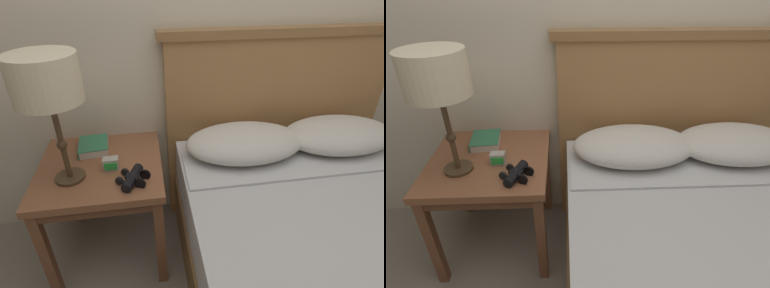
% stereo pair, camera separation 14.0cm
% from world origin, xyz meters
% --- Properties ---
extents(nightstand, '(0.58, 0.58, 0.57)m').
position_xyz_m(nightstand, '(-0.69, 0.65, 0.49)').
color(nightstand, brown).
rests_on(nightstand, ground_plane).
extents(table_lamp, '(0.26, 0.26, 0.55)m').
position_xyz_m(table_lamp, '(-0.81, 0.56, 1.02)').
color(table_lamp, '#4C3823').
rests_on(table_lamp, nightstand).
extents(book_on_nightstand, '(0.16, 0.19, 0.04)m').
position_xyz_m(book_on_nightstand, '(-0.73, 0.79, 0.59)').
color(book_on_nightstand, silver).
rests_on(book_on_nightstand, nightstand).
extents(binoculars_pair, '(0.16, 0.16, 0.05)m').
position_xyz_m(binoculars_pair, '(-0.53, 0.49, 0.59)').
color(binoculars_pair, black).
rests_on(binoculars_pair, nightstand).
extents(alarm_clock, '(0.07, 0.05, 0.06)m').
position_xyz_m(alarm_clock, '(-0.63, 0.60, 0.60)').
color(alarm_clock, '#B7B2A8').
rests_on(alarm_clock, nightstand).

